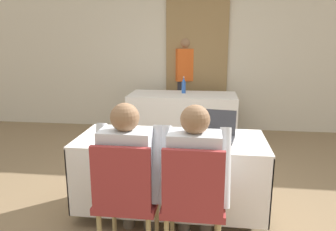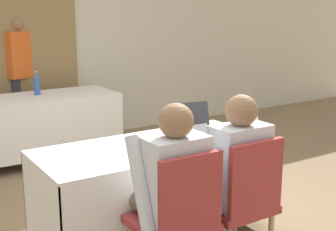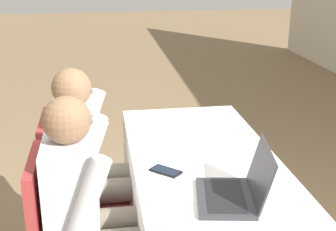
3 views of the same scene
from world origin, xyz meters
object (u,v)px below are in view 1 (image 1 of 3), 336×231
object	(u,v)px
water_bottle	(184,86)
person_white_shirt	(195,172)
cell_phone	(179,146)
chair_near_right	(193,199)
person_checkered_shirt	(129,169)
laptop	(215,134)
person_red_shirt	(185,77)
chair_near_left	(126,195)

from	to	relation	value
water_bottle	person_white_shirt	xyz separation A→B (m)	(0.32, -2.94, -0.19)
cell_phone	person_white_shirt	xyz separation A→B (m)	(0.15, -0.35, -0.07)
chair_near_right	person_checkered_shirt	world-z (taller)	person_checkered_shirt
cell_phone	chair_near_right	world-z (taller)	chair_near_right
person_white_shirt	laptop	bearing A→B (deg)	-104.26
person_red_shirt	person_checkered_shirt	bearing A→B (deg)	-114.40
water_bottle	chair_near_right	world-z (taller)	water_bottle
laptop	chair_near_left	bearing A→B (deg)	-122.22
person_white_shirt	person_red_shirt	distance (m)	3.54
chair_near_right	cell_phone	bearing A→B (deg)	-71.95
laptop	person_checkered_shirt	bearing A→B (deg)	-126.77
chair_near_right	person_red_shirt	distance (m)	3.66
laptop	person_checkered_shirt	xyz separation A→B (m)	(-0.63, -0.60, -0.11)
chair_near_right	person_red_shirt	bearing A→B (deg)	-84.66
chair_near_left	person_checkered_shirt	xyz separation A→B (m)	(-0.00, 0.10, 0.16)
chair_near_left	chair_near_right	world-z (taller)	same
laptop	water_bottle	size ratio (longest dim) A/B	1.42
cell_phone	chair_near_right	xyz separation A→B (m)	(0.15, -0.45, -0.23)
cell_phone	person_white_shirt	world-z (taller)	person_white_shirt
water_bottle	person_white_shirt	bearing A→B (deg)	-83.84
water_bottle	person_checkered_shirt	xyz separation A→B (m)	(-0.16, -2.94, -0.19)
laptop	chair_near_right	size ratio (longest dim) A/B	0.41
laptop	person_white_shirt	distance (m)	0.63
person_white_shirt	person_red_shirt	size ratio (longest dim) A/B	0.73
person_red_shirt	cell_phone	bearing A→B (deg)	-108.68
cell_phone	person_checkered_shirt	size ratio (longest dim) A/B	0.13
cell_phone	chair_near_left	size ratio (longest dim) A/B	0.17
water_bottle	chair_near_left	size ratio (longest dim) A/B	0.29
water_bottle	chair_near_left	world-z (taller)	water_bottle
water_bottle	chair_near_right	xyz separation A→B (m)	(0.32, -3.04, -0.35)
laptop	person_checkered_shirt	size ratio (longest dim) A/B	0.32
water_bottle	chair_near_left	bearing A→B (deg)	-93.02
water_bottle	person_white_shirt	size ratio (longest dim) A/B	0.22
chair_near_left	person_checkered_shirt	bearing A→B (deg)	-90.00
laptop	person_red_shirt	world-z (taller)	person_red_shirt
water_bottle	person_white_shirt	world-z (taller)	person_white_shirt
water_bottle	person_red_shirt	world-z (taller)	person_red_shirt
chair_near_right	chair_near_left	bearing A→B (deg)	0.00
chair_near_right	person_checkered_shirt	xyz separation A→B (m)	(-0.48, 0.10, 0.16)
laptop	water_bottle	distance (m)	2.39
chair_near_right	person_white_shirt	size ratio (longest dim) A/B	0.78
chair_near_right	laptop	bearing A→B (deg)	-102.23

